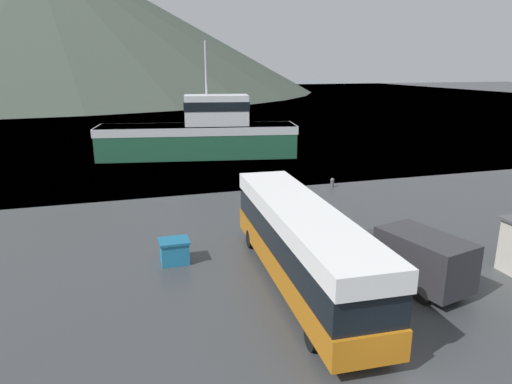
% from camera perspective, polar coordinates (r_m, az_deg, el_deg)
% --- Properties ---
extents(water_surface, '(240.00, 240.00, 0.00)m').
position_cam_1_polar(water_surface, '(151.58, -14.51, 11.76)').
color(water_surface, slate).
rests_on(water_surface, ground).
extents(hill_backdrop, '(187.96, 187.96, 50.53)m').
position_cam_1_polar(hill_backdrop, '(182.60, -25.76, 19.30)').
color(hill_backdrop, '#3D473D').
rests_on(hill_backdrop, ground).
extents(tour_bus, '(3.15, 12.81, 3.42)m').
position_cam_1_polar(tour_bus, '(18.91, 5.60, -6.18)').
color(tour_bus, '#B26614').
rests_on(tour_bus, ground).
extents(delivery_van, '(3.18, 5.63, 2.32)m').
position_cam_1_polar(delivery_van, '(20.21, 19.08, -7.63)').
color(delivery_van, '#2D2D33').
rests_on(delivery_van, ground).
extents(fishing_boat, '(19.94, 7.82, 11.12)m').
position_cam_1_polar(fishing_boat, '(45.99, -6.88, 7.29)').
color(fishing_boat, '#1E5138').
rests_on(fishing_boat, water_surface).
extents(storage_bin, '(1.38, 1.16, 1.13)m').
position_cam_1_polar(storage_bin, '(21.65, -10.16, -7.28)').
color(storage_bin, teal).
rests_on(storage_bin, ground).
extents(small_boat, '(5.44, 5.16, 0.85)m').
position_cam_1_polar(small_boat, '(49.54, -14.33, 5.27)').
color(small_boat, black).
rests_on(small_boat, water_surface).
extents(mooring_bollard, '(0.31, 0.31, 0.71)m').
position_cam_1_polar(mooring_bollard, '(34.80, 9.51, 1.21)').
color(mooring_bollard, '#4C4C51').
rests_on(mooring_bollard, ground).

